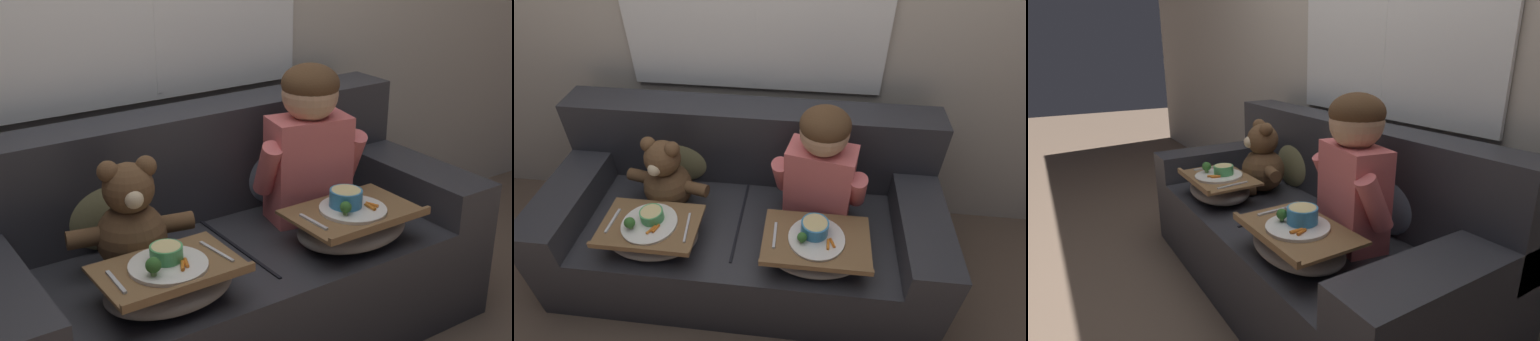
# 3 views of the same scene
# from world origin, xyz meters

# --- Properties ---
(ground_plane) EXTENTS (14.00, 14.00, 0.00)m
(ground_plane) POSITION_xyz_m (0.00, 0.00, 0.00)
(ground_plane) COLOR brown
(couch) EXTENTS (1.93, 0.86, 0.84)m
(couch) POSITION_xyz_m (0.00, 0.06, 0.31)
(couch) COLOR #2D2D33
(couch) RESTS_ON ground_plane
(throw_pillow_behind_child) EXTENTS (0.36, 0.18, 0.38)m
(throw_pillow_behind_child) POSITION_xyz_m (0.37, 0.24, 0.59)
(throw_pillow_behind_child) COLOR slate
(throw_pillow_behind_child) RESTS_ON couch
(throw_pillow_behind_teddy) EXTENTS (0.36, 0.17, 0.38)m
(throw_pillow_behind_teddy) POSITION_xyz_m (-0.37, 0.24, 0.59)
(throw_pillow_behind_teddy) COLOR #898456
(throw_pillow_behind_teddy) RESTS_ON couch
(child_figure) EXTENTS (0.46, 0.25, 0.62)m
(child_figure) POSITION_xyz_m (0.37, 0.02, 0.75)
(child_figure) COLOR #DB6666
(child_figure) RESTS_ON couch
(teddy_bear) EXTENTS (0.43, 0.31, 0.40)m
(teddy_bear) POSITION_xyz_m (-0.37, 0.02, 0.58)
(teddy_bear) COLOR brown
(teddy_bear) RESTS_ON couch
(lap_tray_child) EXTENTS (0.46, 0.32, 0.20)m
(lap_tray_child) POSITION_xyz_m (0.37, -0.24, 0.49)
(lap_tray_child) COLOR slate
(lap_tray_child) RESTS_ON child_figure
(lap_tray_teddy) EXTENTS (0.44, 0.30, 0.20)m
(lap_tray_teddy) POSITION_xyz_m (-0.37, -0.25, 0.48)
(lap_tray_teddy) COLOR slate
(lap_tray_teddy) RESTS_ON teddy_bear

